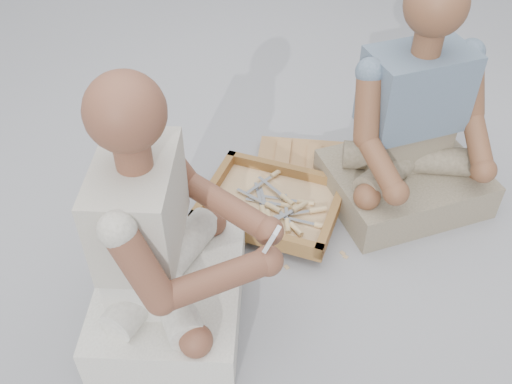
% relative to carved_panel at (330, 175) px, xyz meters
% --- Properties ---
extents(ground, '(60.00, 60.00, 0.00)m').
position_rel_carved_panel_xyz_m(ground, '(-0.22, -0.63, -0.02)').
color(ground, '#939398').
rests_on(ground, ground).
extents(carved_panel, '(0.72, 0.53, 0.04)m').
position_rel_carved_panel_xyz_m(carved_panel, '(0.00, 0.00, 0.00)').
color(carved_panel, olive).
rests_on(carved_panel, ground).
extents(tool_tray, '(0.59, 0.49, 0.07)m').
position_rel_carved_panel_xyz_m(tool_tray, '(-0.20, -0.30, 0.05)').
color(tool_tray, brown).
rests_on(tool_tray, carved_panel).
extents(chisel_0, '(0.15, 0.18, 0.02)m').
position_rel_carved_panel_xyz_m(chisel_0, '(-0.09, -0.33, 0.07)').
color(chisel_0, silver).
rests_on(chisel_0, tool_tray).
extents(chisel_1, '(0.12, 0.20, 0.02)m').
position_rel_carved_panel_xyz_m(chisel_1, '(-0.23, -0.14, 0.06)').
color(chisel_1, silver).
rests_on(chisel_1, tool_tray).
extents(chisel_2, '(0.20, 0.12, 0.02)m').
position_rel_carved_panel_xyz_m(chisel_2, '(-0.03, -0.31, 0.06)').
color(chisel_2, silver).
rests_on(chisel_2, tool_tray).
extents(chisel_3, '(0.17, 0.16, 0.02)m').
position_rel_carved_panel_xyz_m(chisel_3, '(-0.09, -0.42, 0.06)').
color(chisel_3, silver).
rests_on(chisel_3, tool_tray).
extents(chisel_4, '(0.11, 0.21, 0.02)m').
position_rel_carved_panel_xyz_m(chisel_4, '(-0.23, -0.34, 0.05)').
color(chisel_4, silver).
rests_on(chisel_4, tool_tray).
extents(chisel_5, '(0.19, 0.15, 0.02)m').
position_rel_carved_panel_xyz_m(chisel_5, '(-0.16, -0.27, 0.07)').
color(chisel_5, silver).
rests_on(chisel_5, tool_tray).
extents(chisel_6, '(0.21, 0.10, 0.02)m').
position_rel_carved_panel_xyz_m(chisel_6, '(-0.21, -0.33, 0.06)').
color(chisel_6, silver).
rests_on(chisel_6, tool_tray).
extents(chisel_7, '(0.22, 0.02, 0.02)m').
position_rel_carved_panel_xyz_m(chisel_7, '(-0.09, -0.26, 0.05)').
color(chisel_7, silver).
rests_on(chisel_7, tool_tray).
extents(chisel_8, '(0.08, 0.22, 0.02)m').
position_rel_carved_panel_xyz_m(chisel_8, '(-0.11, -0.39, 0.05)').
color(chisel_8, silver).
rests_on(chisel_8, tool_tray).
extents(chisel_9, '(0.22, 0.02, 0.02)m').
position_rel_carved_panel_xyz_m(chisel_9, '(-0.15, -0.30, 0.05)').
color(chisel_9, silver).
rests_on(chisel_9, tool_tray).
extents(chisel_10, '(0.11, 0.21, 0.02)m').
position_rel_carved_panel_xyz_m(chisel_10, '(-0.20, -0.36, 0.05)').
color(chisel_10, silver).
rests_on(chisel_10, tool_tray).
extents(chisel_11, '(0.22, 0.03, 0.02)m').
position_rel_carved_panel_xyz_m(chisel_11, '(0.01, -0.38, 0.06)').
color(chisel_11, silver).
rests_on(chisel_11, tool_tray).
extents(wood_chip_0, '(0.02, 0.02, 0.00)m').
position_rel_carved_panel_xyz_m(wood_chip_0, '(0.13, -0.45, -0.02)').
color(wood_chip_0, tan).
rests_on(wood_chip_0, ground).
extents(wood_chip_1, '(0.02, 0.02, 0.00)m').
position_rel_carved_panel_xyz_m(wood_chip_1, '(0.03, -0.10, -0.02)').
color(wood_chip_1, tan).
rests_on(wood_chip_1, ground).
extents(wood_chip_2, '(0.02, 0.02, 0.00)m').
position_rel_carved_panel_xyz_m(wood_chip_2, '(-0.50, -0.55, -0.02)').
color(wood_chip_2, tan).
rests_on(wood_chip_2, ground).
extents(wood_chip_3, '(0.02, 0.02, 0.00)m').
position_rel_carved_panel_xyz_m(wood_chip_3, '(-0.08, -0.56, -0.02)').
color(wood_chip_3, tan).
rests_on(wood_chip_3, ground).
extents(wood_chip_4, '(0.02, 0.02, 0.00)m').
position_rel_carved_panel_xyz_m(wood_chip_4, '(-0.39, -0.43, -0.02)').
color(wood_chip_4, tan).
rests_on(wood_chip_4, ground).
extents(wood_chip_5, '(0.02, 0.02, 0.00)m').
position_rel_carved_panel_xyz_m(wood_chip_5, '(-0.32, -0.38, -0.02)').
color(wood_chip_5, tan).
rests_on(wood_chip_5, ground).
extents(wood_chip_6, '(0.02, 0.02, 0.00)m').
position_rel_carved_panel_xyz_m(wood_chip_6, '(-0.27, -0.48, -0.02)').
color(wood_chip_6, tan).
rests_on(wood_chip_6, ground).
extents(wood_chip_7, '(0.02, 0.02, 0.00)m').
position_rel_carved_panel_xyz_m(wood_chip_7, '(-0.53, -0.35, -0.02)').
color(wood_chip_7, tan).
rests_on(wood_chip_7, ground).
extents(wood_chip_8, '(0.02, 0.02, 0.00)m').
position_rel_carved_panel_xyz_m(wood_chip_8, '(0.12, -0.43, -0.02)').
color(wood_chip_8, tan).
rests_on(wood_chip_8, ground).
extents(craftsman, '(0.69, 0.70, 0.95)m').
position_rel_carved_panel_xyz_m(craftsman, '(-0.44, -0.85, 0.30)').
color(craftsman, silver).
rests_on(craftsman, ground).
extents(companion, '(0.79, 0.75, 0.97)m').
position_rel_carved_panel_xyz_m(companion, '(0.31, -0.03, 0.30)').
color(companion, gray).
rests_on(companion, ground).
extents(mobile_phone, '(0.05, 0.05, 0.10)m').
position_rel_carved_panel_xyz_m(mobile_phone, '(-0.08, -0.84, 0.43)').
color(mobile_phone, silver).
rests_on(mobile_phone, craftsman).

